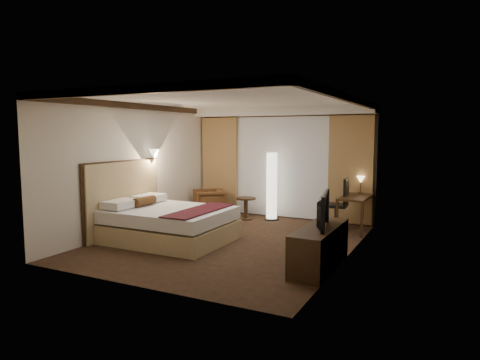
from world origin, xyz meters
The scene contains 21 objects.
floor centered at (0.00, 0.00, 0.00)m, with size 4.50×5.50×0.01m, color black.
ceiling centered at (0.00, 0.00, 2.70)m, with size 4.50×5.50×0.01m, color white.
back_wall centered at (0.00, 2.75, 1.35)m, with size 4.50×0.02×2.70m, color beige.
left_wall centered at (-2.25, 0.00, 1.35)m, with size 0.02×5.50×2.70m, color beige.
right_wall centered at (2.25, 0.00, 1.35)m, with size 0.02×5.50×2.70m, color beige.
crown_molding centered at (0.00, 0.00, 2.64)m, with size 4.50×5.50×0.12m, color black, non-canonical shape.
soffit centered at (0.00, 2.50, 2.60)m, with size 4.50×0.50×0.20m, color white.
curtain_sheer centered at (0.00, 2.67, 1.25)m, with size 2.48×0.04×2.45m, color silver.
curtain_left_drape centered at (-1.70, 2.61, 1.25)m, with size 1.00×0.14×2.45m, color #AD804F.
curtain_right_drape centered at (1.70, 2.61, 1.25)m, with size 1.00×0.14×2.45m, color #AD804F.
wall_sconce centered at (-2.09, 0.37, 1.62)m, with size 0.24×0.24×0.24m, color white, non-canonical shape.
bed centered at (-1.07, -0.51, 0.33)m, with size 2.25×1.75×0.66m, color white, non-canonical shape.
headboard centered at (-2.20, -0.51, 0.75)m, with size 0.12×2.05×1.50m, color tan, non-canonical shape.
armchair centered at (-1.60, 1.87, 0.38)m, with size 0.74×0.69×0.76m, color #492916.
side_table centered at (-0.66, 2.03, 0.27)m, with size 0.48×0.48×0.53m, color black, non-canonical shape.
floor_lamp centered at (-0.09, 2.26, 0.82)m, with size 0.34×0.34×1.63m, color white, non-canonical shape.
desk centered at (1.95, 2.01, 0.38)m, with size 0.55×1.27×0.75m, color black, non-canonical shape.
desk_lamp centered at (1.95, 2.50, 0.92)m, with size 0.18×0.18×0.34m, color #FFD899, non-canonical shape.
office_chair centered at (1.54, 1.96, 0.56)m, with size 0.54×0.54×1.12m, color black, non-canonical shape.
dresser centered at (2.00, -0.84, 0.32)m, with size 0.50×1.66×0.64m, color black, non-canonical shape.
television centered at (1.97, -0.84, 0.93)m, with size 1.00×0.58×0.13m, color black.
Camera 1 is at (3.80, -7.13, 2.07)m, focal length 32.00 mm.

